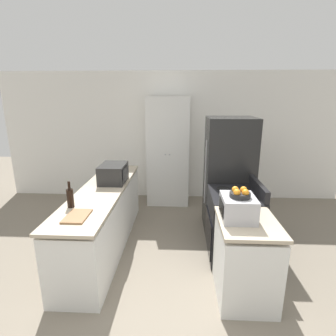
% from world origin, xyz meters
% --- Properties ---
extents(ground_plane, '(14.00, 14.00, 0.00)m').
position_xyz_m(ground_plane, '(0.00, 0.00, 0.00)').
color(ground_plane, slate).
extents(wall_back, '(7.00, 0.06, 2.60)m').
position_xyz_m(wall_back, '(0.00, 3.42, 1.30)').
color(wall_back, white).
rests_on(wall_back, ground_plane).
extents(counter_left, '(0.60, 2.53, 0.88)m').
position_xyz_m(counter_left, '(-0.89, 1.37, 0.43)').
color(counter_left, silver).
rests_on(counter_left, ground_plane).
extents(counter_right, '(0.60, 0.74, 0.88)m').
position_xyz_m(counter_right, '(0.89, 0.47, 0.43)').
color(counter_right, silver).
rests_on(counter_right, ground_plane).
extents(pantry_cabinet, '(0.81, 0.59, 2.11)m').
position_xyz_m(pantry_cabinet, '(-0.06, 3.09, 1.06)').
color(pantry_cabinet, silver).
rests_on(pantry_cabinet, ground_plane).
extents(stove, '(0.66, 0.78, 1.04)m').
position_xyz_m(stove, '(0.91, 1.25, 0.45)').
color(stove, black).
rests_on(stove, ground_plane).
extents(refrigerator, '(0.75, 0.70, 1.81)m').
position_xyz_m(refrigerator, '(0.95, 2.03, 0.90)').
color(refrigerator, black).
rests_on(refrigerator, ground_plane).
extents(microwave, '(0.37, 0.50, 0.27)m').
position_xyz_m(microwave, '(-0.80, 1.67, 1.01)').
color(microwave, black).
rests_on(microwave, counter_left).
extents(wine_bottle, '(0.08, 0.08, 0.31)m').
position_xyz_m(wine_bottle, '(-1.06, 0.73, 1.00)').
color(wine_bottle, black).
rests_on(wine_bottle, counter_left).
extents(toaster_oven, '(0.34, 0.38, 0.24)m').
position_xyz_m(toaster_oven, '(0.78, 0.53, 1.00)').
color(toaster_oven, '#B2B2B7').
rests_on(toaster_oven, counter_right).
extents(fruit_bowl, '(0.21, 0.21, 0.10)m').
position_xyz_m(fruit_bowl, '(0.79, 0.51, 1.16)').
color(fruit_bowl, black).
rests_on(fruit_bowl, toaster_oven).
extents(cutting_board, '(0.23, 0.34, 0.02)m').
position_xyz_m(cutting_board, '(-0.89, 0.48, 0.89)').
color(cutting_board, '#8E6642').
rests_on(cutting_board, counter_left).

